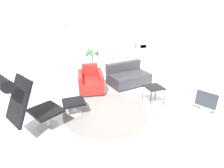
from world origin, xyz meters
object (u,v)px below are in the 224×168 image
object	(u,v)px
crt_television	(209,98)
lounge_chair	(24,100)
couch_low	(128,77)
potted_plant	(93,64)
ottoman	(74,104)
armchair_red	(91,82)
side_table	(154,89)
shelf_unit	(141,44)

from	to	relation	value
crt_television	lounge_chair	bearing A→B (deg)	59.14
couch_low	potted_plant	world-z (taller)	potted_plant
ottoman	couch_low	xyz separation A→B (m)	(1.98, 1.24, -0.01)
lounge_chair	ottoman	bearing A→B (deg)	90.00
crt_television	ottoman	bearing A→B (deg)	48.77
lounge_chair	couch_low	bearing A→B (deg)	92.31
ottoman	crt_television	distance (m)	3.35
lounge_chair	couch_low	size ratio (longest dim) A/B	0.94
crt_television	armchair_red	bearing A→B (deg)	25.29
potted_plant	armchair_red	bearing A→B (deg)	-107.97
side_table	potted_plant	xyz separation A→B (m)	(-1.04, 2.42, 0.08)
armchair_red	couch_low	world-z (taller)	armchair_red
lounge_chair	armchair_red	xyz separation A→B (m)	(1.63, 1.67, -0.52)
couch_low	shelf_unit	xyz separation A→B (m)	(1.14, 1.32, 0.80)
armchair_red	couch_low	distance (m)	1.29
couch_low	shelf_unit	distance (m)	1.91
ottoman	couch_low	bearing A→B (deg)	31.94
couch_low	shelf_unit	world-z (taller)	shelf_unit
couch_low	shelf_unit	bearing A→B (deg)	-140.17
shelf_unit	armchair_red	bearing A→B (deg)	-150.06
side_table	shelf_unit	bearing A→B (deg)	69.20
crt_television	shelf_unit	distance (m)	3.57
ottoman	armchair_red	bearing A→B (deg)	59.10
ottoman	shelf_unit	bearing A→B (deg)	39.32
lounge_chair	shelf_unit	size ratio (longest dim) A/B	0.80
potted_plant	lounge_chair	bearing A→B (deg)	-125.91
potted_plant	side_table	bearing A→B (deg)	-66.79
couch_low	crt_television	bearing A→B (deg)	110.13
couch_low	crt_television	distance (m)	2.50
armchair_red	ottoman	bearing A→B (deg)	68.92
armchair_red	potted_plant	size ratio (longest dim) A/B	0.84
ottoman	side_table	bearing A→B (deg)	-5.62
lounge_chair	ottoman	xyz separation A→B (m)	(0.94, 0.51, -0.53)
armchair_red	shelf_unit	size ratio (longest dim) A/B	0.60
lounge_chair	shelf_unit	world-z (taller)	shelf_unit
crt_television	shelf_unit	xyz separation A→B (m)	(-0.09, 3.49, 0.73)
couch_low	potted_plant	distance (m)	1.38
side_table	couch_low	bearing A→B (deg)	93.51
ottoman	side_table	size ratio (longest dim) A/B	1.08
lounge_chair	shelf_unit	distance (m)	5.09
ottoman	shelf_unit	xyz separation A→B (m)	(3.12, 2.56, 0.79)
lounge_chair	ottoman	distance (m)	1.19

